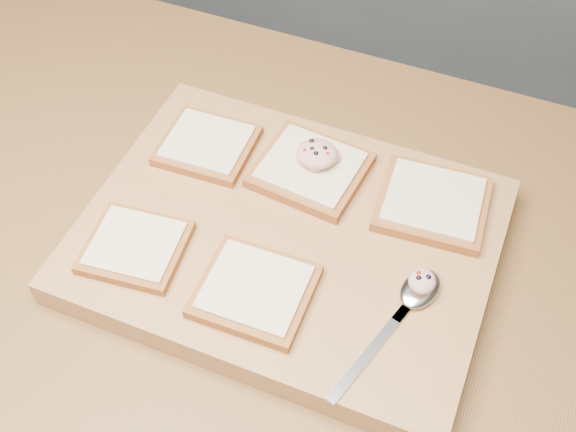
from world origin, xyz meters
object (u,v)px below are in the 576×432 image
cutting_board (288,240)px  spoon (413,298)px  bread_far_center (310,169)px  tuna_salad_dollop (317,154)px

cutting_board → spoon: size_ratio=2.45×
bread_far_center → spoon: size_ratio=0.72×
cutting_board → bread_far_center: 0.10m
cutting_board → bread_far_center: bearing=94.9°
cutting_board → spoon: 0.17m
cutting_board → spoon: bearing=-13.0°
bread_far_center → spoon: 0.22m
bread_far_center → tuna_salad_dollop: size_ratio=2.71×
tuna_salad_dollop → spoon: 0.22m
spoon → tuna_salad_dollop: bearing=140.0°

